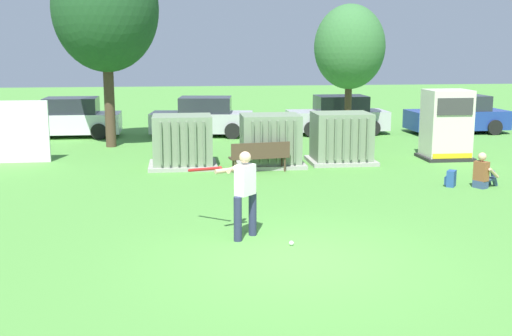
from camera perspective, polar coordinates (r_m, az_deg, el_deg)
name	(u,v)px	position (r m, az deg, el deg)	size (l,w,h in m)	color
ground_plane	(297,260)	(11.61, 3.63, -8.10)	(96.00, 96.00, 0.00)	#51933D
transformer_west	(182,142)	(20.07, -6.54, 2.30)	(2.10, 1.70, 1.62)	#9E9B93
transformer_mid_west	(270,141)	(20.16, 1.27, 2.41)	(2.10, 1.70, 1.62)	#9E9B93
transformer_mid_east	(341,138)	(20.88, 7.57, 2.61)	(2.10, 1.70, 1.62)	#9E9B93
generator_enclosure	(446,125)	(22.27, 16.52, 3.68)	(1.60, 1.40, 2.30)	#262626
park_bench	(260,155)	(19.13, 0.34, 1.18)	(1.84, 0.67, 0.92)	#4C3828
batter	(243,190)	(12.60, -1.17, -1.93)	(1.34, 1.29, 1.74)	#282D4C
sports_ball	(291,243)	(12.37, 3.16, -6.67)	(0.09, 0.09, 0.09)	white
seated_spectator	(483,174)	(18.20, 19.51, -0.48)	(0.79, 0.67, 0.96)	#384C75
backpack	(451,179)	(18.08, 16.88, -0.92)	(0.37, 0.38, 0.44)	#264C8C
tree_left	(105,9)	(24.40, -13.20, 13.54)	(3.82, 3.82, 7.29)	#4C3828
tree_center_left	(350,47)	(25.93, 8.29, 10.55)	(2.78, 2.78, 5.32)	#4C3828
parked_car_leftmost	(69,119)	(27.58, -16.22, 4.21)	(4.20, 1.93, 1.62)	silver
parked_car_left_of_center	(203,118)	(26.91, -4.73, 4.45)	(4.38, 2.32, 1.62)	#B2B2B7
parked_car_right_of_center	(338,116)	(27.73, 7.28, 4.60)	(4.22, 1.96, 1.62)	#B2B2B7
parked_car_rightmost	(458,115)	(29.03, 17.44, 4.46)	(4.28, 2.07, 1.62)	navy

